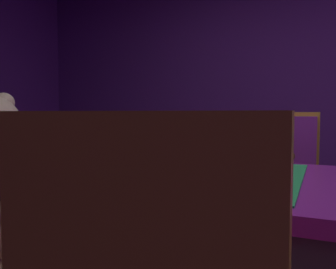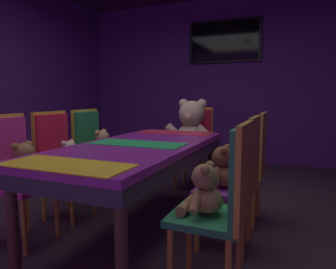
{
  "view_description": "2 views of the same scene",
  "coord_description": "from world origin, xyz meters",
  "px_view_note": "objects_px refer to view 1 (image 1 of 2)",
  "views": [
    {
      "loc": [
        -1.31,
        -0.22,
        0.98
      ],
      "look_at": [
        0.22,
        0.46,
        0.88
      ],
      "focal_mm": 37.53,
      "sensor_mm": 36.0,
      "label": 1
    },
    {
      "loc": [
        1.18,
        -2.18,
        1.12
      ],
      "look_at": [
        -0.08,
        0.84,
        0.72
      ],
      "focal_mm": 32.88,
      "sensor_mm": 36.0,
      "label": 2
    }
  ],
  "objects_px": {
    "chair_right_1": "(280,178)",
    "teddy_right_2": "(186,179)",
    "teddy_right_1": "(277,183)",
    "banquet_table": "(256,201)",
    "chair_right_2": "(194,171)"
  },
  "relations": [
    {
      "from": "teddy_right_1",
      "to": "banquet_table",
      "type": "bearing_deg",
      "value": 0.21
    },
    {
      "from": "chair_right_2",
      "to": "teddy_right_2",
      "type": "xyz_separation_m",
      "value": [
        -0.14,
        0.0,
        -0.02
      ]
    },
    {
      "from": "teddy_right_1",
      "to": "teddy_right_2",
      "type": "relative_size",
      "value": 1.18
    },
    {
      "from": "chair_right_1",
      "to": "teddy_right_2",
      "type": "distance_m",
      "value": 0.56
    },
    {
      "from": "teddy_right_2",
      "to": "teddy_right_1",
      "type": "bearing_deg",
      "value": 89.22
    },
    {
      "from": "teddy_right_2",
      "to": "chair_right_2",
      "type": "bearing_deg",
      "value": 180.0
    },
    {
      "from": "banquet_table",
      "to": "chair_right_2",
      "type": "bearing_deg",
      "value": 33.0
    },
    {
      "from": "chair_right_1",
      "to": "teddy_right_2",
      "type": "bearing_deg",
      "value": -75.76
    },
    {
      "from": "banquet_table",
      "to": "teddy_right_1",
      "type": "height_order",
      "value": "teddy_right_1"
    },
    {
      "from": "banquet_table",
      "to": "chair_right_2",
      "type": "height_order",
      "value": "chair_right_2"
    },
    {
      "from": "teddy_right_1",
      "to": "teddy_right_2",
      "type": "bearing_deg",
      "value": -90.78
    },
    {
      "from": "chair_right_1",
      "to": "chair_right_2",
      "type": "distance_m",
      "value": 0.55
    },
    {
      "from": "teddy_right_1",
      "to": "chair_right_2",
      "type": "xyz_separation_m",
      "value": [
        0.15,
        0.55,
        0.0
      ]
    },
    {
      "from": "teddy_right_1",
      "to": "chair_right_2",
      "type": "distance_m",
      "value": 0.57
    },
    {
      "from": "chair_right_2",
      "to": "teddy_right_2",
      "type": "height_order",
      "value": "chair_right_2"
    }
  ]
}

